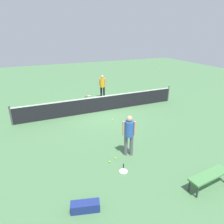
% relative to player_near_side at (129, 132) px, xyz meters
% --- Properties ---
extents(ground_plane, '(40.00, 40.00, 0.00)m').
position_rel_player_near_side_xyz_m(ground_plane, '(0.66, 4.85, -1.01)').
color(ground_plane, '#4C7A4C').
extents(court_net, '(10.09, 0.09, 1.07)m').
position_rel_player_near_side_xyz_m(court_net, '(0.66, 4.85, -0.51)').
color(court_net, '#4C4C51').
rests_on(court_net, ground_plane).
extents(player_near_side, '(0.51, 0.45, 1.70)m').
position_rel_player_near_side_xyz_m(player_near_side, '(0.00, 0.00, 0.00)').
color(player_near_side, '#595960').
rests_on(player_near_side, ground_plane).
extents(player_far_side, '(0.48, 0.48, 1.70)m').
position_rel_player_near_side_xyz_m(player_far_side, '(1.66, 7.24, 0.00)').
color(player_far_side, black).
rests_on(player_far_side, ground_plane).
extents(tennis_racket_near_player, '(0.42, 0.60, 0.03)m').
position_rel_player_near_side_xyz_m(tennis_racket_near_player, '(-0.64, -0.85, -1.00)').
color(tennis_racket_near_player, white).
rests_on(tennis_racket_near_player, ground_plane).
extents(tennis_racket_far_player, '(0.60, 0.42, 0.03)m').
position_rel_player_near_side_xyz_m(tennis_racket_far_player, '(0.87, 8.14, -1.00)').
color(tennis_racket_far_player, red).
rests_on(tennis_racket_far_player, ground_plane).
extents(tennis_ball_near_player, '(0.07, 0.07, 0.07)m').
position_rel_player_near_side_xyz_m(tennis_ball_near_player, '(-0.59, -0.06, -0.98)').
color(tennis_ball_near_player, '#C6E033').
rests_on(tennis_ball_near_player, ground_plane).
extents(tennis_ball_by_net, '(0.07, 0.07, 0.07)m').
position_rel_player_near_side_xyz_m(tennis_ball_by_net, '(-0.88, -0.18, -0.98)').
color(tennis_ball_by_net, '#C6E033').
rests_on(tennis_ball_by_net, ground_plane).
extents(tennis_ball_midcourt, '(0.07, 0.07, 0.07)m').
position_rel_player_near_side_xyz_m(tennis_ball_midcourt, '(0.74, 3.30, -0.98)').
color(tennis_ball_midcourt, '#C6E033').
rests_on(tennis_ball_midcourt, ground_plane).
extents(courtside_bench, '(1.53, 0.54, 0.48)m').
position_rel_player_near_side_xyz_m(courtside_bench, '(1.48, -2.60, -0.59)').
color(courtside_bench, '#4C8C4C').
rests_on(courtside_bench, ground_plane).
extents(equipment_bag, '(0.85, 0.48, 0.28)m').
position_rel_player_near_side_xyz_m(equipment_bag, '(-2.39, -1.94, -0.87)').
color(equipment_bag, navy).
rests_on(equipment_bag, ground_plane).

